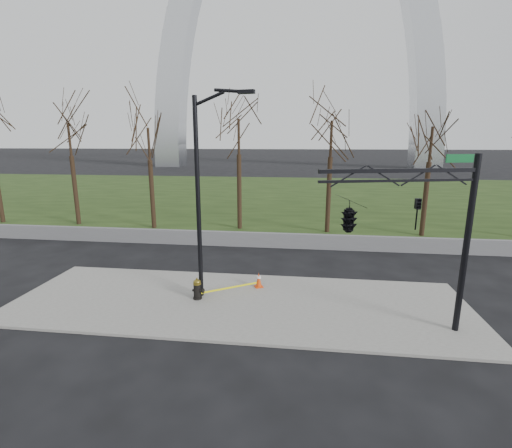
# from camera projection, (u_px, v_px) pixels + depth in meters

# --- Properties ---
(ground) EXTENTS (500.00, 500.00, 0.00)m
(ground) POSITION_uv_depth(u_px,v_px,m) (239.00, 304.00, 14.60)
(ground) COLOR black
(ground) RESTS_ON ground
(sidewalk) EXTENTS (18.00, 6.00, 0.10)m
(sidewalk) POSITION_uv_depth(u_px,v_px,m) (239.00, 302.00, 14.59)
(sidewalk) COLOR slate
(sidewalk) RESTS_ON ground
(grass_strip) EXTENTS (120.00, 40.00, 0.06)m
(grass_strip) POSITION_uv_depth(u_px,v_px,m) (282.00, 194.00, 43.60)
(grass_strip) COLOR #1D3112
(grass_strip) RESTS_ON ground
(guardrail) EXTENTS (60.00, 0.30, 0.90)m
(guardrail) POSITION_uv_depth(u_px,v_px,m) (261.00, 240.00, 22.24)
(guardrail) COLOR #59595B
(guardrail) RESTS_ON ground
(gateway_arch) EXTENTS (66.00, 6.00, 65.00)m
(gateway_arch) POSITION_uv_depth(u_px,v_px,m) (296.00, 17.00, 79.78)
(gateway_arch) COLOR silver
(gateway_arch) RESTS_ON ground
(tree_row) EXTENTS (54.47, 4.00, 8.50)m
(tree_row) POSITION_uv_depth(u_px,v_px,m) (330.00, 172.00, 24.73)
(tree_row) COLOR black
(tree_row) RESTS_ON ground
(fire_hydrant) EXTENTS (0.56, 0.36, 0.89)m
(fire_hydrant) POSITION_uv_depth(u_px,v_px,m) (198.00, 289.00, 14.73)
(fire_hydrant) COLOR black
(fire_hydrant) RESTS_ON sidewalk
(traffic_cone) EXTENTS (0.44, 0.44, 0.65)m
(traffic_cone) POSITION_uv_depth(u_px,v_px,m) (259.00, 280.00, 15.94)
(traffic_cone) COLOR red
(traffic_cone) RESTS_ON sidewalk
(street_light) EXTENTS (2.38, 0.53, 8.21)m
(street_light) POSITION_uv_depth(u_px,v_px,m) (203.00, 185.00, 14.08)
(street_light) COLOR black
(street_light) RESTS_ON ground
(traffic_signal_mast) EXTENTS (4.96, 2.54, 6.00)m
(traffic_signal_mast) POSITION_uv_depth(u_px,v_px,m) (373.00, 216.00, 11.10)
(traffic_signal_mast) COLOR black
(traffic_signal_mast) RESTS_ON ground
(caution_tape) EXTENTS (2.33, 1.52, 0.45)m
(caution_tape) POSITION_uv_depth(u_px,v_px,m) (226.00, 287.00, 15.31)
(caution_tape) COLOR yellow
(caution_tape) RESTS_ON ground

